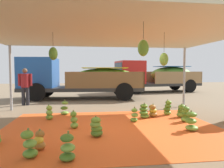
{
  "coord_description": "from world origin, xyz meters",
  "views": [
    {
      "loc": [
        -0.77,
        -5.83,
        1.63
      ],
      "look_at": [
        0.34,
        2.55,
        1.11
      ],
      "focal_mm": 33.56,
      "sensor_mm": 36.0,
      "label": 1
    }
  ],
  "objects_px": {
    "banana_bunch_12": "(191,122)",
    "cargo_truck_far": "(156,76)",
    "banana_bunch_10": "(39,141)",
    "banana_bunch_0": "(67,149)",
    "banana_bunch_14": "(96,127)",
    "banana_bunch_2": "(153,111)",
    "banana_bunch_1": "(134,116)",
    "worker_0": "(25,84)",
    "banana_bunch_9": "(65,109)",
    "banana_bunch_11": "(74,120)",
    "cargo_truck_main": "(78,78)",
    "banana_bunch_3": "(186,115)",
    "banana_bunch_4": "(168,108)",
    "banana_bunch_5": "(49,113)",
    "banana_bunch_8": "(144,111)",
    "banana_bunch_13": "(182,111)",
    "banana_bunch_7": "(29,145)"
  },
  "relations": [
    {
      "from": "banana_bunch_12",
      "to": "cargo_truck_far",
      "type": "height_order",
      "value": "cargo_truck_far"
    },
    {
      "from": "banana_bunch_10",
      "to": "banana_bunch_12",
      "type": "xyz_separation_m",
      "value": [
        3.83,
        0.9,
        0.05
      ]
    },
    {
      "from": "banana_bunch_0",
      "to": "cargo_truck_far",
      "type": "height_order",
      "value": "cargo_truck_far"
    },
    {
      "from": "banana_bunch_14",
      "to": "cargo_truck_far",
      "type": "bearing_deg",
      "value": 63.72
    },
    {
      "from": "banana_bunch_2",
      "to": "banana_bunch_10",
      "type": "height_order",
      "value": "banana_bunch_2"
    },
    {
      "from": "banana_bunch_1",
      "to": "worker_0",
      "type": "distance_m",
      "value": 5.97
    },
    {
      "from": "banana_bunch_0",
      "to": "banana_bunch_9",
      "type": "height_order",
      "value": "banana_bunch_9"
    },
    {
      "from": "banana_bunch_11",
      "to": "cargo_truck_far",
      "type": "distance_m",
      "value": 11.6
    },
    {
      "from": "cargo_truck_main",
      "to": "banana_bunch_2",
      "type": "bearing_deg",
      "value": -63.06
    },
    {
      "from": "banana_bunch_2",
      "to": "banana_bunch_3",
      "type": "xyz_separation_m",
      "value": [
        0.82,
        -0.8,
        0.02
      ]
    },
    {
      "from": "banana_bunch_4",
      "to": "cargo_truck_main",
      "type": "relative_size",
      "value": 0.08
    },
    {
      "from": "banana_bunch_5",
      "to": "worker_0",
      "type": "height_order",
      "value": "worker_0"
    },
    {
      "from": "banana_bunch_8",
      "to": "cargo_truck_main",
      "type": "height_order",
      "value": "cargo_truck_main"
    },
    {
      "from": "banana_bunch_1",
      "to": "banana_bunch_5",
      "type": "relative_size",
      "value": 0.97
    },
    {
      "from": "banana_bunch_0",
      "to": "banana_bunch_14",
      "type": "relative_size",
      "value": 1.06
    },
    {
      "from": "banana_bunch_9",
      "to": "banana_bunch_11",
      "type": "height_order",
      "value": "banana_bunch_9"
    },
    {
      "from": "banana_bunch_4",
      "to": "banana_bunch_14",
      "type": "xyz_separation_m",
      "value": [
        -2.78,
        -2.22,
        -0.02
      ]
    },
    {
      "from": "cargo_truck_far",
      "to": "banana_bunch_11",
      "type": "bearing_deg",
      "value": -120.69
    },
    {
      "from": "banana_bunch_13",
      "to": "banana_bunch_2",
      "type": "bearing_deg",
      "value": 171.5
    },
    {
      "from": "worker_0",
      "to": "banana_bunch_5",
      "type": "bearing_deg",
      "value": -63.63
    },
    {
      "from": "banana_bunch_13",
      "to": "banana_bunch_14",
      "type": "bearing_deg",
      "value": -149.98
    },
    {
      "from": "banana_bunch_2",
      "to": "banana_bunch_14",
      "type": "xyz_separation_m",
      "value": [
        -2.12,
        -1.95,
        0.02
      ]
    },
    {
      "from": "banana_bunch_9",
      "to": "cargo_truck_main",
      "type": "distance_m",
      "value": 4.79
    },
    {
      "from": "banana_bunch_7",
      "to": "banana_bunch_11",
      "type": "relative_size",
      "value": 1.09
    },
    {
      "from": "banana_bunch_11",
      "to": "banana_bunch_13",
      "type": "height_order",
      "value": "banana_bunch_11"
    },
    {
      "from": "banana_bunch_13",
      "to": "worker_0",
      "type": "relative_size",
      "value": 0.27
    },
    {
      "from": "banana_bunch_2",
      "to": "banana_bunch_3",
      "type": "relative_size",
      "value": 0.9
    },
    {
      "from": "banana_bunch_2",
      "to": "banana_bunch_11",
      "type": "distance_m",
      "value": 2.93
    },
    {
      "from": "banana_bunch_4",
      "to": "banana_bunch_5",
      "type": "height_order",
      "value": "banana_bunch_4"
    },
    {
      "from": "banana_bunch_1",
      "to": "cargo_truck_far",
      "type": "xyz_separation_m",
      "value": [
        4.02,
        9.42,
        1.04
      ]
    },
    {
      "from": "cargo_truck_far",
      "to": "banana_bunch_4",
      "type": "bearing_deg",
      "value": -106.55
    },
    {
      "from": "banana_bunch_2",
      "to": "banana_bunch_1",
      "type": "bearing_deg",
      "value": -143.29
    },
    {
      "from": "banana_bunch_8",
      "to": "banana_bunch_13",
      "type": "height_order",
      "value": "banana_bunch_8"
    },
    {
      "from": "banana_bunch_7",
      "to": "banana_bunch_9",
      "type": "xyz_separation_m",
      "value": [
        0.29,
        3.91,
        -0.01
      ]
    },
    {
      "from": "banana_bunch_12",
      "to": "cargo_truck_main",
      "type": "relative_size",
      "value": 0.08
    },
    {
      "from": "banana_bunch_0",
      "to": "banana_bunch_13",
      "type": "xyz_separation_m",
      "value": [
        3.72,
        3.18,
        -0.02
      ]
    },
    {
      "from": "banana_bunch_4",
      "to": "cargo_truck_main",
      "type": "bearing_deg",
      "value": 123.37
    },
    {
      "from": "banana_bunch_3",
      "to": "banana_bunch_9",
      "type": "relative_size",
      "value": 0.95
    },
    {
      "from": "cargo_truck_far",
      "to": "banana_bunch_14",
      "type": "bearing_deg",
      "value": -116.28
    },
    {
      "from": "banana_bunch_4",
      "to": "worker_0",
      "type": "height_order",
      "value": "worker_0"
    },
    {
      "from": "banana_bunch_1",
      "to": "banana_bunch_12",
      "type": "bearing_deg",
      "value": -41.49
    },
    {
      "from": "banana_bunch_3",
      "to": "banana_bunch_14",
      "type": "relative_size",
      "value": 1.02
    },
    {
      "from": "banana_bunch_0",
      "to": "banana_bunch_4",
      "type": "distance_m",
      "value": 4.93
    },
    {
      "from": "banana_bunch_1",
      "to": "banana_bunch_10",
      "type": "distance_m",
      "value": 3.25
    },
    {
      "from": "banana_bunch_1",
      "to": "banana_bunch_4",
      "type": "relative_size",
      "value": 0.85
    },
    {
      "from": "banana_bunch_3",
      "to": "banana_bunch_0",
      "type": "bearing_deg",
      "value": -144.41
    },
    {
      "from": "banana_bunch_1",
      "to": "worker_0",
      "type": "bearing_deg",
      "value": 137.94
    },
    {
      "from": "banana_bunch_8",
      "to": "cargo_truck_main",
      "type": "xyz_separation_m",
      "value": [
        -2.43,
        5.61,
        0.98
      ]
    },
    {
      "from": "banana_bunch_3",
      "to": "banana_bunch_11",
      "type": "height_order",
      "value": "banana_bunch_3"
    },
    {
      "from": "banana_bunch_3",
      "to": "banana_bunch_8",
      "type": "relative_size",
      "value": 0.98
    }
  ]
}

